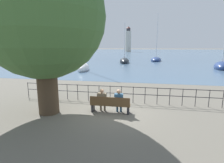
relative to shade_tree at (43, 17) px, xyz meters
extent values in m
plane|color=#605B51|center=(3.21, 0.67, -4.92)|extent=(1000.00, 1000.00, 0.00)
cube|color=#47607A|center=(3.21, 158.88, -4.91)|extent=(600.00, 300.00, 0.01)
cylinder|color=#423323|center=(0.00, 0.00, -3.52)|extent=(1.05, 1.05, 2.80)
sphere|color=#3D6633|center=(0.00, 0.00, 0.05)|extent=(6.18, 6.18, 6.18)
cube|color=brown|center=(3.21, 0.67, -4.49)|extent=(2.14, 0.45, 0.05)
cube|color=brown|center=(3.21, 0.46, -4.24)|extent=(2.14, 0.04, 0.45)
cube|color=black|center=(2.24, 0.67, -4.72)|extent=(0.10, 0.41, 0.40)
cube|color=black|center=(4.18, 0.67, -4.72)|extent=(0.10, 0.41, 0.40)
cylinder|color=brown|center=(2.65, 0.82, -4.69)|extent=(0.11, 0.11, 0.45)
cylinder|color=brown|center=(2.87, 0.82, -4.69)|extent=(0.11, 0.11, 0.45)
cube|color=brown|center=(2.76, 0.73, -4.42)|extent=(0.41, 0.26, 0.14)
cube|color=brown|center=(2.76, 0.65, -4.17)|extent=(0.49, 0.24, 0.60)
sphere|color=#A87A5B|center=(2.76, 0.65, -3.75)|extent=(0.22, 0.22, 0.22)
cylinder|color=navy|center=(3.57, 0.82, -4.69)|extent=(0.11, 0.11, 0.45)
cylinder|color=navy|center=(3.77, 0.82, -4.69)|extent=(0.11, 0.11, 0.45)
cube|color=navy|center=(3.67, 0.73, -4.42)|extent=(0.38, 0.26, 0.14)
cube|color=navy|center=(3.67, 0.65, -4.17)|extent=(0.45, 0.24, 0.60)
sphere|color=#A87A5B|center=(3.67, 0.65, -3.74)|extent=(0.23, 0.23, 0.23)
cylinder|color=black|center=(-3.03, 2.49, -4.39)|extent=(0.04, 0.04, 1.05)
cylinder|color=black|center=(-2.30, 2.49, -4.39)|extent=(0.04, 0.04, 1.05)
cylinder|color=black|center=(-1.56, 2.49, -4.39)|extent=(0.04, 0.04, 1.05)
cylinder|color=black|center=(-0.83, 2.49, -4.39)|extent=(0.04, 0.04, 1.05)
cylinder|color=black|center=(-0.09, 2.49, -4.39)|extent=(0.04, 0.04, 1.05)
cylinder|color=black|center=(0.64, 2.49, -4.39)|extent=(0.04, 0.04, 1.05)
cylinder|color=black|center=(1.38, 2.49, -4.39)|extent=(0.04, 0.04, 1.05)
cylinder|color=black|center=(2.11, 2.49, -4.39)|extent=(0.04, 0.04, 1.05)
cylinder|color=black|center=(2.85, 2.49, -4.39)|extent=(0.04, 0.04, 1.05)
cylinder|color=black|center=(3.58, 2.49, -4.39)|extent=(0.04, 0.04, 1.05)
cylinder|color=black|center=(4.32, 2.49, -4.39)|extent=(0.04, 0.04, 1.05)
cylinder|color=black|center=(5.05, 2.49, -4.39)|extent=(0.04, 0.04, 1.05)
cylinder|color=black|center=(5.78, 2.49, -4.39)|extent=(0.04, 0.04, 1.05)
cylinder|color=black|center=(6.52, 2.49, -4.39)|extent=(0.04, 0.04, 1.05)
cylinder|color=black|center=(7.25, 2.49, -4.39)|extent=(0.04, 0.04, 1.05)
cylinder|color=black|center=(7.99, 2.49, -4.39)|extent=(0.04, 0.04, 1.05)
cylinder|color=black|center=(8.72, 2.49, -4.39)|extent=(0.04, 0.04, 1.05)
cylinder|color=black|center=(9.46, 2.49, -4.39)|extent=(0.04, 0.04, 1.05)
cylinder|color=black|center=(3.21, 2.49, -3.90)|extent=(12.49, 0.04, 0.04)
cylinder|color=black|center=(3.21, 2.49, -4.34)|extent=(12.49, 0.04, 0.04)
ellipsoid|color=black|center=(0.43, 31.52, -4.60)|extent=(2.87, 6.74, 1.60)
cylinder|color=silver|center=(0.43, 31.52, -0.16)|extent=(0.14, 0.14, 7.91)
ellipsoid|color=navy|center=(7.82, 38.36, -4.63)|extent=(3.24, 6.93, 1.43)
cylinder|color=silver|center=(7.82, 38.36, 1.27)|extent=(0.14, 0.14, 10.94)
ellipsoid|color=silver|center=(-13.20, 35.21, -4.62)|extent=(2.36, 8.31, 1.47)
cylinder|color=silver|center=(-13.20, 35.21, 1.26)|extent=(0.14, 0.14, 10.88)
ellipsoid|color=white|center=(-4.27, 17.27, -4.60)|extent=(2.76, 5.51, 1.61)
cylinder|color=silver|center=(-4.27, 17.27, 1.18)|extent=(0.14, 0.14, 10.58)
ellipsoid|color=navy|center=(17.41, 23.09, -4.57)|extent=(3.94, 6.01, 1.72)
cylinder|color=beige|center=(-7.58, 125.41, 2.68)|extent=(4.21, 4.21, 15.20)
cylinder|color=#2D2D33|center=(-7.58, 125.41, 11.21)|extent=(2.95, 2.95, 1.85)
cone|color=#4C1E19|center=(-7.58, 125.41, 12.88)|extent=(3.37, 3.37, 1.48)
camera|label=1|loc=(4.94, -8.14, -1.46)|focal=28.00mm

